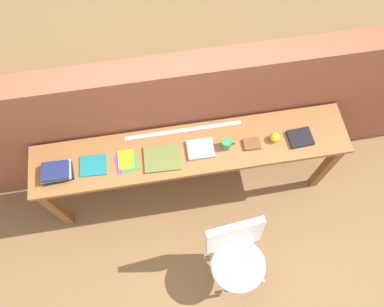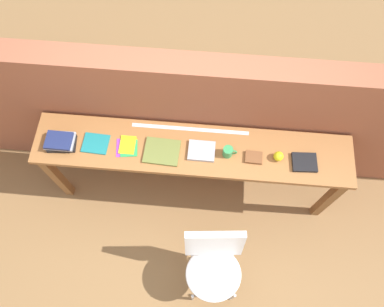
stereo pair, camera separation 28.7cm
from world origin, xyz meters
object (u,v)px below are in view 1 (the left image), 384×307
Objects in this scene: magazine_cycling at (93,165)px; sports_ball_small at (275,137)px; book_stack_leftmost at (57,172)px; book_repair_rightmost at (300,138)px; mug at (227,144)px; leather_journal_brown at (252,144)px; chair_white_moulded at (237,255)px; book_open_centre at (162,158)px; pamphlet_pile_colourful at (126,161)px.

sports_ball_small is (1.42, -0.00, 0.03)m from magazine_cycling.
book_repair_rightmost is at bearing -0.01° from book_stack_leftmost.
book_repair_rightmost is (0.59, -0.02, -0.03)m from mug.
book_stack_leftmost is at bearing -171.85° from magazine_cycling.
leather_journal_brown is at bearing -4.57° from mug.
chair_white_moulded is 3.29× the size of book_open_centre.
magazine_cycling is 1.53× the size of leather_journal_brown.
chair_white_moulded is 1.13m from pamphlet_pile_colourful.
book_stack_leftmost is 0.79m from book_open_centre.
pamphlet_pile_colourful is 0.70× the size of book_open_centre.
chair_white_moulded is 1.52m from book_stack_leftmost.
sports_ball_small is 0.41× the size of book_repair_rightmost.
book_repair_rightmost reaches higher than pamphlet_pile_colourful.
leather_journal_brown is at bearing -0.65° from pamphlet_pile_colourful.
book_repair_rightmost reaches higher than leather_journal_brown.
mug is 1.45× the size of sports_ball_small.
book_open_centre reaches higher than magazine_cycling.
mug reaches higher than sports_ball_small.
book_stack_leftmost is 2.12× the size of mug.
leather_journal_brown is at bearing 0.33° from book_stack_leftmost.
leather_journal_brown reaches higher than chair_white_moulded.
book_stack_leftmost is 1.17× the size of magazine_cycling.
book_repair_rightmost is (0.39, -0.01, 0.00)m from leather_journal_brown.
chair_white_moulded is 1.31m from magazine_cycling.
sports_ball_small is (0.89, 0.02, 0.03)m from book_open_centre.
book_open_centre is (0.27, -0.02, 0.00)m from pamphlet_pile_colourful.
book_stack_leftmost is 1.50m from leather_journal_brown.
book_repair_rightmost is at bearing -0.84° from pamphlet_pile_colourful.
book_stack_leftmost is 1.25× the size of book_repair_rightmost.
leather_journal_brown is 1.72× the size of sports_ball_small.
pamphlet_pile_colourful is (-0.74, 0.77, 0.36)m from chair_white_moulded.
book_open_centre is 1.09m from book_repair_rightmost.
magazine_cycling is at bearing 179.91° from sports_ball_small.
book_stack_leftmost is at bearing -177.53° from book_open_centre.
mug reaches higher than pamphlet_pile_colourful.
mug is at bearing 174.49° from book_repair_rightmost.
magazine_cycling is at bearing 179.71° from book_open_centre.
pamphlet_pile_colourful is at bearing 133.76° from chair_white_moulded.
book_stack_leftmost is 0.27m from magazine_cycling.
mug reaches higher than book_stack_leftmost.
book_open_centre is at bearing -177.12° from mug.
book_open_centre reaches higher than pamphlet_pile_colourful.
mug is at bearing 1.08° from book_stack_leftmost.
book_stack_leftmost is 0.51m from pamphlet_pile_colourful.
book_open_centre is 0.89m from sports_ball_small.
book_repair_rightmost is (1.62, -0.03, 0.01)m from magazine_cycling.
book_open_centre is (0.79, -0.00, -0.03)m from book_stack_leftmost.
sports_ball_small is at bearing 170.43° from book_repair_rightmost.
sports_ball_small is at bearing 0.78° from book_stack_leftmost.
sports_ball_small is at bearing -0.27° from mug.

